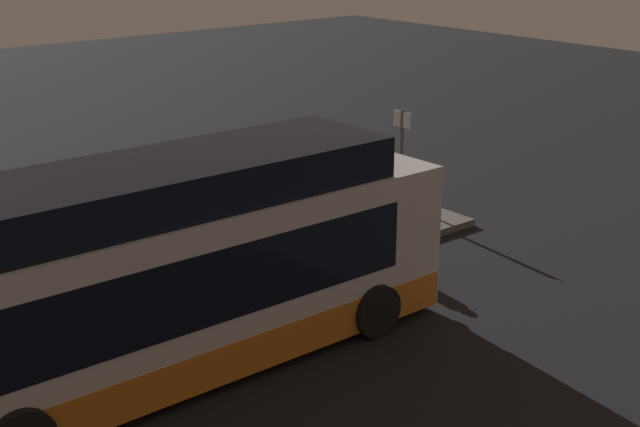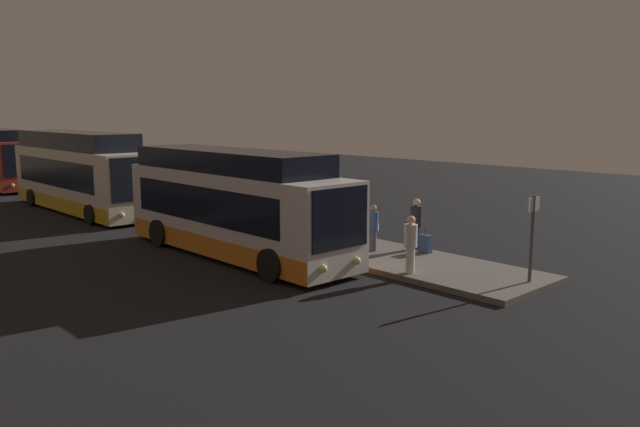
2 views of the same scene
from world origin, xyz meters
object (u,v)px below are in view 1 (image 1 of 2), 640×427
at_px(passenger_waiting, 221,195).
at_px(trash_bin, 7,274).
at_px(suitcase, 246,218).
at_px(passenger_with_bags, 361,207).
at_px(sign_post, 402,146).
at_px(passenger_boarding, 223,220).
at_px(bus_lead, 167,280).

distance_m(passenger_waiting, trash_bin, 5.33).
distance_m(suitcase, trash_bin, 5.86).
height_order(passenger_with_bags, suitcase, passenger_with_bags).
xyz_separation_m(suitcase, sign_post, (4.45, -0.83, 1.25)).
bearing_deg(suitcase, passenger_waiting, 163.67).
relative_size(passenger_boarding, passenger_with_bags, 0.93).
xyz_separation_m(bus_lead, passenger_waiting, (4.29, 4.87, -0.54)).
bearing_deg(sign_post, bus_lead, -157.44).
distance_m(passenger_boarding, sign_post, 5.91).
distance_m(bus_lead, suitcase, 6.87).
xyz_separation_m(bus_lead, passenger_with_bags, (6.29, 2.10, -0.57)).
height_order(passenger_with_bags, trash_bin, passenger_with_bags).
xyz_separation_m(bus_lead, passenger_boarding, (3.45, 3.54, -0.63)).
height_order(passenger_boarding, passenger_waiting, passenger_waiting).
bearing_deg(passenger_boarding, passenger_with_bags, -57.95).
bearing_deg(bus_lead, trash_bin, 101.52).
bearing_deg(passenger_boarding, suitcase, 8.24).
distance_m(passenger_boarding, trash_bin, 4.68).
xyz_separation_m(passenger_with_bags, sign_post, (3.02, 1.77, 0.60)).
relative_size(passenger_waiting, passenger_with_bags, 1.03).
bearing_deg(sign_post, passenger_with_bags, -149.65).
relative_size(passenger_boarding, suitcase, 1.91).
bearing_deg(passenger_with_bags, passenger_waiting, 27.11).
xyz_separation_m(bus_lead, suitcase, (4.86, 4.70, -1.21)).
bearing_deg(trash_bin, passenger_waiting, -0.21).
distance_m(bus_lead, passenger_waiting, 6.51).
bearing_deg(passenger_with_bags, bus_lead, 99.71).
bearing_deg(passenger_waiting, bus_lead, 65.30).
height_order(suitcase, sign_post, sign_post).
xyz_separation_m(passenger_waiting, sign_post, (5.02, -1.00, 0.57)).
bearing_deg(trash_bin, suitcase, -1.82).
height_order(passenger_boarding, trash_bin, passenger_boarding).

